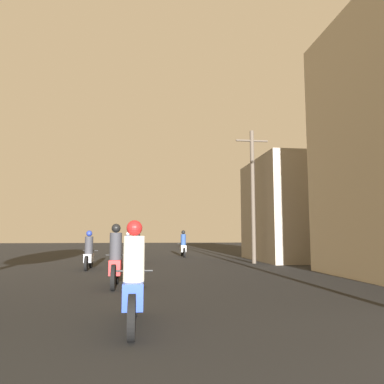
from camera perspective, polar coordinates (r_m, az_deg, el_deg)
The scene contains 8 objects.
motorcycle_blue at distance 5.92m, azimuth -8.89°, elevation -13.73°, with size 0.60×2.11×1.61m.
motorcycle_red at distance 10.32m, azimuth -11.58°, elevation -10.33°, with size 0.60×1.92×1.67m.
motorcycle_silver at distance 15.62m, azimuth -15.45°, elevation -9.06°, with size 0.60×1.86×1.54m.
motorcycle_orange at distance 18.92m, azimuth -8.30°, elevation -8.78°, with size 0.60×2.05×1.47m.
motorcycle_white at distance 23.37m, azimuth -1.36°, elevation -8.26°, with size 0.60×2.03×1.62m.
motorcycle_green at distance 25.68m, azimuth -9.76°, elevation -8.05°, with size 0.60×2.09×1.53m.
building_right_far at distance 21.21m, azimuth 17.05°, elevation -2.65°, with size 5.74×5.91×5.37m.
utility_pole_far at distance 18.44m, azimuth 9.25°, elevation -0.09°, with size 1.60×0.20×6.48m.
Camera 1 is at (-0.05, 0.06, 1.40)m, focal length 35.00 mm.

